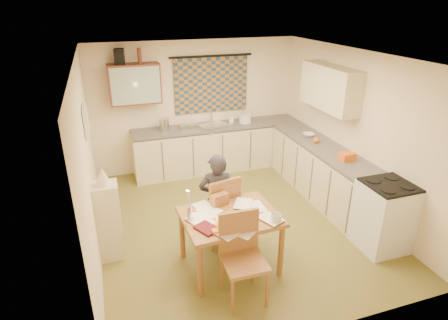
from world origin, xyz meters
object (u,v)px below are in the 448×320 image
object	(u,v)px
shelf_stand	(109,221)
chair_far	(218,220)
counter_right	(327,176)
stove	(384,216)
dining_table	(230,240)
person	(217,200)
counter_back	(218,148)

from	to	relation	value
shelf_stand	chair_far	bearing A→B (deg)	-4.02
counter_right	chair_far	size ratio (longest dim) A/B	2.86
stove	dining_table	xyz separation A→B (m)	(-2.11, 0.27, -0.10)
counter_right	shelf_stand	bearing A→B (deg)	-172.93
stove	dining_table	size ratio (longest dim) A/B	0.80
dining_table	shelf_stand	size ratio (longest dim) A/B	1.12
stove	person	xyz separation A→B (m)	(-2.11, 0.82, 0.19)
counter_right	chair_far	bearing A→B (deg)	-165.48
stove	counter_right	bearing A→B (deg)	90.00
chair_far	shelf_stand	size ratio (longest dim) A/B	0.96
counter_right	shelf_stand	world-z (taller)	shelf_stand
stove	dining_table	bearing A→B (deg)	172.69
dining_table	shelf_stand	world-z (taller)	shelf_stand
stove	counter_back	bearing A→B (deg)	113.16
counter_back	dining_table	size ratio (longest dim) A/B	2.74
stove	person	world-z (taller)	person
counter_back	dining_table	world-z (taller)	counter_back
dining_table	shelf_stand	distance (m)	1.58
stove	chair_far	world-z (taller)	chair_far
counter_right	shelf_stand	xyz separation A→B (m)	(-3.54, -0.44, 0.09)
dining_table	counter_right	bearing A→B (deg)	25.01
person	shelf_stand	xyz separation A→B (m)	(-1.43, 0.12, -0.13)
counter_back	shelf_stand	distance (m)	3.12
counter_right	counter_back	bearing A→B (deg)	127.12
counter_right	person	bearing A→B (deg)	-165.14
counter_right	person	world-z (taller)	person
counter_back	chair_far	bearing A→B (deg)	-107.29
counter_back	person	distance (m)	2.49
counter_right	person	distance (m)	2.20
counter_back	stove	size ratio (longest dim) A/B	3.41
counter_back	stove	world-z (taller)	stove
counter_right	stove	distance (m)	1.38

